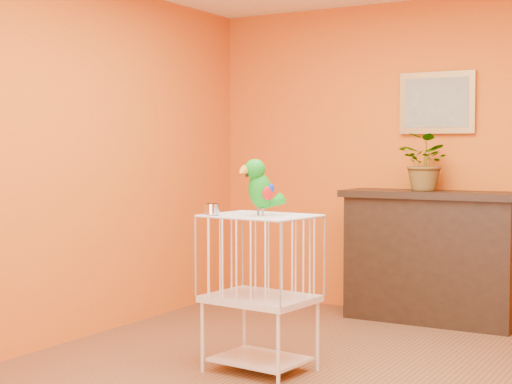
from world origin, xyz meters
The scene contains 7 objects.
room_shell centered at (0.00, 0.00, 1.58)m, with size 4.50×4.50×4.50m.
console_cabinet centered at (0.03, 2.01, 0.52)m, with size 1.40×0.50×1.04m.
potted_plant centered at (-0.01, 2.00, 1.22)m, with size 0.41×0.46×0.36m, color #26722D.
framed_picture centered at (0.00, 2.22, 1.75)m, with size 0.62×0.04×0.50m.
birdcage centered at (-0.44, 0.10, 0.50)m, with size 0.67×0.54×0.97m.
feed_cup centered at (-0.70, -0.04, 1.00)m, with size 0.09×0.09×0.06m, color silver.
parrot centered at (-0.42, 0.07, 1.14)m, with size 0.22×0.30×0.35m.
Camera 1 is at (1.93, -4.04, 1.36)m, focal length 55.00 mm.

